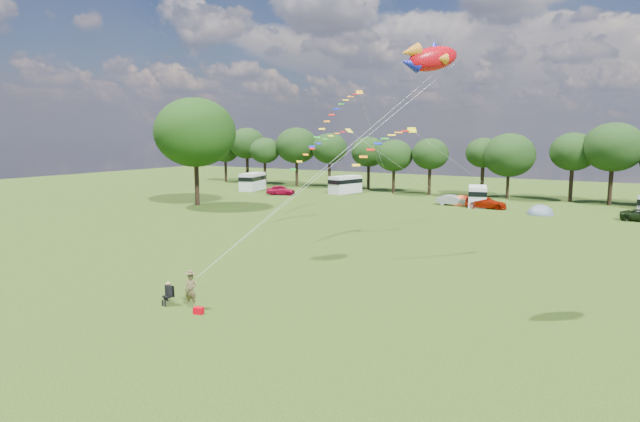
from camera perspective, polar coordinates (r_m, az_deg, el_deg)
The scene contains 18 objects.
ground_plane at distance 28.68m, azimuth -8.40°, elevation -9.93°, with size 180.00×180.00×0.00m, color black.
tree_line at distance 76.95m, azimuth 22.09°, elevation 5.77°, with size 102.98×10.98×10.27m.
big_tree at distance 68.17m, azimuth -13.18°, elevation 8.16°, with size 10.00×10.00×13.28m.
car_a at distance 78.22m, azimuth -4.21°, elevation 2.24°, with size 1.67×4.24×1.41m, color #A3092E.
car_b at distance 68.74m, azimuth 13.97°, elevation 1.13°, with size 1.36×3.64×1.29m, color #9CA1A5.
car_c at distance 66.96m, azimuth 17.25°, elevation 0.86°, with size 1.96×4.67×1.40m, color #A31803.
campervan_a at distance 85.24m, azimuth -7.21°, elevation 3.20°, with size 3.66×5.92×2.70m.
campervan_b at distance 80.24m, azimuth 2.72°, elevation 2.90°, with size 3.45×5.67×2.59m.
campervan_c at distance 68.65m, azimuth 16.45°, elevation 1.60°, with size 3.39×5.42×2.47m.
tent_orange at distance 69.53m, azimuth 14.90°, elevation 0.66°, with size 3.09×3.39×2.42m.
tent_greyblue at distance 64.11m, azimuth 22.44°, elevation -0.32°, with size 2.90×3.17×2.16m.
kite_flyer at distance 28.70m, azimuth -13.61°, elevation -8.21°, with size 0.65×0.43×1.78m, color brown.
camp_chair at distance 29.44m, azimuth -15.81°, elevation -8.18°, with size 0.59×0.59×1.24m.
kite_bag at distance 27.76m, azimuth -12.83°, elevation -10.32°, with size 0.47×0.31×0.33m, color red.
fish_kite at distance 28.22m, azimuth 11.49°, elevation 15.66°, with size 2.79×3.22×1.82m.
streamer_kite_a at distance 55.10m, azimuth 2.14°, elevation 10.74°, with size 3.46×5.65×5.80m.
streamer_kite_b at distance 50.04m, azimuth 0.65°, elevation 7.33°, with size 4.21×4.76×3.83m.
streamer_kite_c at distance 40.49m, azimuth 7.45°, elevation 7.51°, with size 3.24×4.96×2.82m.
Camera 1 is at (17.44, -20.95, 8.93)m, focal length 30.00 mm.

